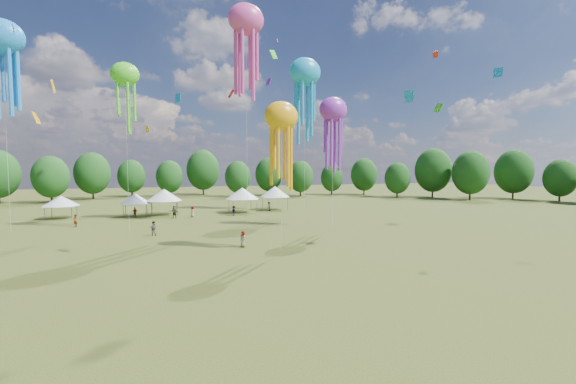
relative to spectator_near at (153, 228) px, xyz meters
name	(u,v)px	position (x,y,z in m)	size (l,w,h in m)	color
spectator_near	(153,228)	(0.00, 0.00, 0.00)	(0.82, 0.64, 1.69)	gray
spectators_far	(198,213)	(6.14, 12.86, 0.02)	(30.09, 29.27, 1.91)	gray
festival_tents	(192,195)	(5.81, 19.58, 2.36)	(40.29, 7.81, 4.45)	#47474C
show_kites	(235,78)	(11.33, 8.70, 20.09)	(47.41, 32.07, 30.72)	#4EE425
small_kites	(193,7)	(5.31, 5.96, 28.04)	(76.90, 65.52, 34.26)	#4EE425
treeline	(177,175)	(3.59, 28.47, 5.70)	(201.57, 95.24, 13.43)	#38281C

